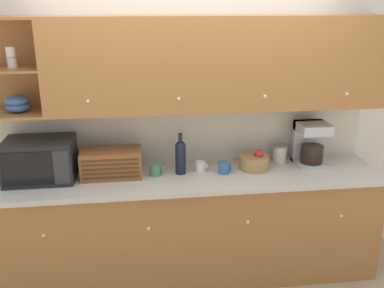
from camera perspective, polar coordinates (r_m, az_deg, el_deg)
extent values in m
plane|color=tan|center=(4.18, -0.39, -14.35)|extent=(24.00, 24.00, 0.00)
cube|color=silver|center=(3.67, -0.50, 3.23)|extent=(5.47, 0.06, 2.60)
cube|color=#A36B38|center=(3.69, 0.19, -11.09)|extent=(3.07, 0.61, 0.89)
cube|color=beige|center=(3.47, 0.23, -4.53)|extent=(3.09, 0.64, 0.04)
sphere|color=white|center=(3.37, -19.21, -11.44)|extent=(0.03, 0.03, 0.03)
sphere|color=white|center=(3.30, -5.82, -11.15)|extent=(0.03, 0.03, 0.03)
sphere|color=white|center=(3.40, 7.44, -10.27)|extent=(0.03, 0.03, 0.03)
sphere|color=white|center=(3.66, 19.29, -9.03)|extent=(0.03, 0.03, 0.03)
cube|color=beige|center=(3.66, -0.42, 1.40)|extent=(3.07, 0.01, 0.52)
cube|color=#A36B38|center=(3.39, 3.52, 10.70)|extent=(2.65, 0.37, 0.72)
cube|color=#A36B38|center=(3.61, -22.10, 9.89)|extent=(0.42, 0.02, 0.72)
cube|color=#A36B38|center=(3.51, -22.08, 3.82)|extent=(0.42, 0.37, 0.02)
cube|color=#A36B38|center=(3.45, -22.75, 9.21)|extent=(0.42, 0.37, 0.02)
cube|color=#A36B38|center=(3.42, -23.53, 15.22)|extent=(0.42, 0.37, 0.02)
sphere|color=white|center=(3.20, -13.71, 5.55)|extent=(0.03, 0.03, 0.03)
sphere|color=white|center=(3.20, -1.78, 6.06)|extent=(0.03, 0.03, 0.03)
sphere|color=white|center=(3.33, 9.70, 6.30)|extent=(0.03, 0.03, 0.03)
sphere|color=white|center=(3.58, 19.96, 6.30)|extent=(0.03, 0.03, 0.03)
ellipsoid|color=#3D5B93|center=(3.50, -22.18, 4.62)|extent=(0.18, 0.18, 0.08)
ellipsoid|color=#3D5B93|center=(3.49, -22.28, 5.41)|extent=(0.18, 0.18, 0.08)
cylinder|color=silver|center=(3.44, -22.85, 9.95)|extent=(0.07, 0.07, 0.08)
cylinder|color=silver|center=(3.43, -23.01, 11.25)|extent=(0.07, 0.07, 0.08)
cube|color=black|center=(3.54, -19.58, -2.00)|extent=(0.53, 0.37, 0.33)
cube|color=black|center=(3.38, -21.17, -3.16)|extent=(0.37, 0.01, 0.26)
cube|color=#2D2D33|center=(3.32, -17.02, -3.03)|extent=(0.12, 0.01, 0.26)
cube|color=brown|center=(3.46, -10.70, -2.56)|extent=(0.48, 0.24, 0.22)
cube|color=#4B2C16|center=(3.37, -10.73, -4.44)|extent=(0.44, 0.01, 0.02)
cube|color=#4B2C16|center=(3.36, -10.76, -3.88)|extent=(0.44, 0.01, 0.02)
cube|color=#4B2C16|center=(3.35, -10.80, -3.32)|extent=(0.44, 0.01, 0.02)
cube|color=#4B2C16|center=(3.34, -10.84, -2.75)|extent=(0.44, 0.01, 0.02)
cube|color=#4B2C16|center=(3.32, -10.87, -2.18)|extent=(0.44, 0.01, 0.02)
cylinder|color=#4C845B|center=(3.46, -4.93, -3.42)|extent=(0.10, 0.10, 0.09)
torus|color=#4C845B|center=(3.46, -4.05, -3.36)|extent=(0.01, 0.07, 0.07)
cylinder|color=black|center=(3.46, -1.54, -2.11)|extent=(0.09, 0.09, 0.23)
sphere|color=black|center=(3.42, -1.56, -0.27)|extent=(0.09, 0.09, 0.09)
cylinder|color=black|center=(3.40, -1.57, 0.78)|extent=(0.03, 0.03, 0.08)
cylinder|color=silver|center=(3.53, 1.12, -2.99)|extent=(0.08, 0.08, 0.09)
torus|color=silver|center=(3.54, 1.88, -2.92)|extent=(0.01, 0.06, 0.06)
cylinder|color=#38669E|center=(3.50, 4.29, -3.16)|extent=(0.09, 0.09, 0.09)
torus|color=#38669E|center=(3.51, 5.12, -3.09)|extent=(0.01, 0.06, 0.06)
cylinder|color=#A87F4C|center=(3.61, 8.28, -2.41)|extent=(0.25, 0.25, 0.12)
sphere|color=red|center=(3.57, 8.90, -1.26)|extent=(0.08, 0.08, 0.08)
cylinder|color=silver|center=(3.80, 11.62, -1.34)|extent=(0.12, 0.12, 0.14)
cylinder|color=gray|center=(3.77, 11.69, -0.25)|extent=(0.13, 0.13, 0.01)
cube|color=#B7B7BC|center=(3.82, 15.44, -2.44)|extent=(0.25, 0.26, 0.03)
cylinder|color=black|center=(3.77, 15.67, -1.29)|extent=(0.19, 0.19, 0.15)
cube|color=#B7B7BC|center=(3.85, 15.08, 0.45)|extent=(0.25, 0.06, 0.37)
cube|color=#B7B7BC|center=(3.72, 15.85, 2.08)|extent=(0.25, 0.26, 0.08)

